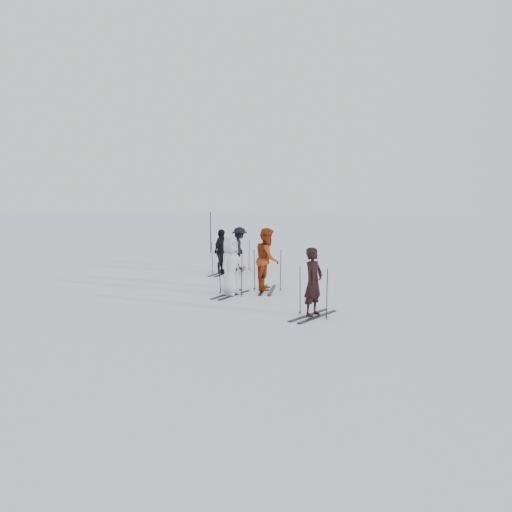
{
  "coord_description": "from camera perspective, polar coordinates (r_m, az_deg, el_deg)",
  "views": [
    {
      "loc": [
        3.27,
        -14.57,
        2.96
      ],
      "look_at": [
        0.0,
        1.0,
        1.0
      ],
      "focal_mm": 35.0,
      "sensor_mm": 36.0,
      "label": 1
    }
  ],
  "objects": [
    {
      "name": "skis_uphill_far",
      "position": [
        19.76,
        -1.89,
        0.21
      ],
      "size": [
        1.81,
        1.13,
        1.23
      ],
      "primitive_type": null,
      "rotation": [
        0.0,
        0.0,
        1.72
      ],
      "color": "black",
      "rests_on": "ground"
    },
    {
      "name": "piste_marker",
      "position": [
        25.36,
        -5.21,
        2.67
      ],
      "size": [
        0.05,
        0.05,
        2.1
      ],
      "primitive_type": "cylinder",
      "rotation": [
        0.0,
        0.0,
        -0.2
      ],
      "color": "black",
      "rests_on": "ground"
    },
    {
      "name": "skier_uphill_left",
      "position": [
        18.75,
        -4.01,
        0.47
      ],
      "size": [
        0.56,
        1.02,
        1.65
      ],
      "primitive_type": "imported",
      "rotation": [
        0.0,
        0.0,
        1.4
      ],
      "color": "black",
      "rests_on": "ground"
    },
    {
      "name": "skier_near_dark",
      "position": [
        12.18,
        6.57,
        -3.08
      ],
      "size": [
        0.63,
        0.72,
        1.67
      ],
      "primitive_type": "imported",
      "rotation": [
        0.0,
        0.0,
        1.1
      ],
      "color": "black",
      "rests_on": "ground"
    },
    {
      "name": "ground",
      "position": [
        15.22,
        -0.78,
        -4.19
      ],
      "size": [
        120.0,
        120.0,
        0.0
      ],
      "primitive_type": "plane",
      "color": "silver",
      "rests_on": "ground"
    },
    {
      "name": "skis_grey",
      "position": [
        14.75,
        -2.93,
        -2.1
      ],
      "size": [
        1.9,
        1.37,
        1.25
      ],
      "primitive_type": null,
      "rotation": [
        0.0,
        0.0,
        1.27
      ],
      "color": "black",
      "rests_on": "ground"
    },
    {
      "name": "skis_uphill_left",
      "position": [
        18.77,
        -4.0,
        -0.18
      ],
      "size": [
        1.81,
        1.16,
        1.23
      ],
      "primitive_type": null,
      "rotation": [
        0.0,
        0.0,
        1.4
      ],
      "color": "black",
      "rests_on": "ground"
    },
    {
      "name": "skier_uphill_far",
      "position": [
        19.73,
        -1.89,
        0.83
      ],
      "size": [
        0.77,
        1.16,
        1.67
      ],
      "primitive_type": "imported",
      "rotation": [
        0.0,
        0.0,
        1.72
      ],
      "color": "black",
      "rests_on": "ground"
    },
    {
      "name": "skis_near_dark",
      "position": [
        12.22,
        6.56,
        -4.03
      ],
      "size": [
        1.94,
        1.59,
        1.25
      ],
      "primitive_type": null,
      "rotation": [
        0.0,
        0.0,
        1.1
      ],
      "color": "black",
      "rests_on": "ground"
    },
    {
      "name": "skier_grey",
      "position": [
        14.72,
        -2.93,
        -1.25
      ],
      "size": [
        0.76,
        0.95,
        1.69
      ],
      "primitive_type": "imported",
      "rotation": [
        0.0,
        0.0,
        1.27
      ],
      "color": "silver",
      "rests_on": "ground"
    },
    {
      "name": "skier_red",
      "position": [
        15.38,
        1.32,
        -0.45
      ],
      "size": [
        0.8,
        0.99,
        1.92
      ],
      "primitive_type": "imported",
      "rotation": [
        0.0,
        0.0,
        1.65
      ],
      "color": "maroon",
      "rests_on": "ground"
    },
    {
      "name": "skis_red",
      "position": [
        15.42,
        1.32,
        -1.53
      ],
      "size": [
        1.89,
        1.1,
        1.33
      ],
      "primitive_type": null,
      "rotation": [
        0.0,
        0.0,
        1.65
      ],
      "color": "black",
      "rests_on": "ground"
    }
  ]
}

